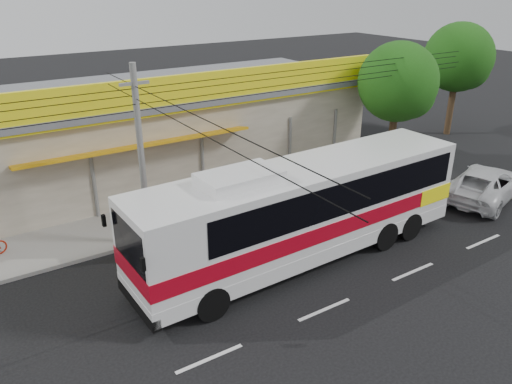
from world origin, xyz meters
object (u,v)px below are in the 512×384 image
coach_bus (309,204)px  tree_far (460,60)px  utility_pole (136,99)px  white_car (485,184)px  tree_near (400,85)px

coach_bus → tree_far: 19.29m
coach_bus → utility_pole: utility_pole is taller
white_car → tree_far: 11.45m
coach_bus → tree_near: (9.52, 4.83, 2.38)m
coach_bus → utility_pole: size_ratio=0.38×
white_car → utility_pole: (-14.69, 4.13, 4.94)m
utility_pole → white_car: bearing=-15.7°
utility_pole → tree_near: 14.17m
white_car → tree_far: bearing=-60.7°
utility_pole → coach_bus: bearing=-40.2°
coach_bus → white_car: 10.22m
white_car → tree_near: 6.36m
coach_bus → tree_far: bearing=21.0°
white_car → tree_near: (-0.60, 5.11, 3.75)m
white_car → coach_bus: bearing=72.1°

